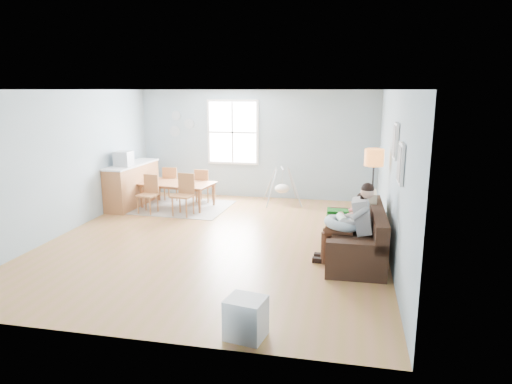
% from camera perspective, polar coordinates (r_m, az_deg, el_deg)
% --- Properties ---
extents(room, '(8.40, 9.40, 3.90)m').
position_cam_1_polar(room, '(8.04, -5.05, 10.64)').
color(room, '#A7793B').
extents(window, '(1.32, 0.08, 1.62)m').
position_cam_1_polar(window, '(11.58, -2.92, 7.46)').
color(window, white).
rests_on(window, room).
extents(pictures, '(0.05, 1.34, 0.74)m').
position_cam_1_polar(pictures, '(6.74, 17.32, 4.86)').
color(pictures, white).
rests_on(pictures, room).
extents(wall_plates, '(0.67, 0.02, 0.66)m').
position_cam_1_polar(wall_plates, '(12.00, -9.49, 8.35)').
color(wall_plates, '#8FA1AC').
rests_on(wall_plates, room).
extents(sofa, '(0.91, 2.07, 0.83)m').
position_cam_1_polar(sofa, '(7.68, 12.71, -5.89)').
color(sofa, black).
rests_on(sofa, room).
extents(green_throw, '(0.96, 0.84, 0.04)m').
position_cam_1_polar(green_throw, '(8.27, 12.10, -2.83)').
color(green_throw, '#155C16').
rests_on(green_throw, sofa).
extents(beige_pillow, '(0.14, 0.49, 0.49)m').
position_cam_1_polar(beige_pillow, '(8.08, 14.27, -1.65)').
color(beige_pillow, '#B9AF8D').
rests_on(beige_pillow, sofa).
extents(father, '(0.92, 0.43, 1.32)m').
position_cam_1_polar(father, '(7.28, 11.89, -3.51)').
color(father, gray).
rests_on(father, sofa).
extents(nursing_pillow, '(0.65, 0.63, 0.23)m').
position_cam_1_polar(nursing_pillow, '(7.29, 10.66, -3.87)').
color(nursing_pillow, '#A8C1D2').
rests_on(nursing_pillow, father).
extents(infant, '(0.20, 0.38, 0.14)m').
position_cam_1_polar(infant, '(7.30, 10.66, -3.21)').
color(infant, silver).
rests_on(infant, nursing_pillow).
extents(toddler, '(0.54, 0.27, 0.84)m').
position_cam_1_polar(toddler, '(7.75, 12.25, -2.53)').
color(toddler, silver).
rests_on(toddler, sofa).
extents(floor_lamp, '(0.34, 0.34, 1.68)m').
position_cam_1_polar(floor_lamp, '(8.36, 14.51, 3.24)').
color(floor_lamp, black).
rests_on(floor_lamp, room).
extents(storage_cube, '(0.48, 0.44, 0.46)m').
position_cam_1_polar(storage_cube, '(5.24, -1.36, -15.44)').
color(storage_cube, silver).
rests_on(storage_cube, room).
extents(rug, '(2.43, 1.89, 0.01)m').
position_cam_1_polar(rug, '(10.88, -9.74, -1.84)').
color(rug, gray).
rests_on(rug, room).
extents(dining_table, '(1.76, 1.14, 0.58)m').
position_cam_1_polar(dining_table, '(10.81, -9.79, -0.38)').
color(dining_table, brown).
rests_on(dining_table, rug).
extents(chair_sw, '(0.43, 0.43, 0.85)m').
position_cam_1_polar(chair_sw, '(10.44, -13.22, 0.04)').
color(chair_sw, '#9F6237').
rests_on(chair_sw, rug).
extents(chair_se, '(0.46, 0.46, 0.91)m').
position_cam_1_polar(chair_se, '(10.08, -8.94, 0.03)').
color(chair_se, '#9F6237').
rests_on(chair_se, rug).
extents(chair_nw, '(0.40, 0.40, 0.85)m').
position_cam_1_polar(chair_nw, '(11.46, -10.54, 1.27)').
color(chair_nw, '#9F6237').
rests_on(chair_nw, rug).
extents(chair_ne, '(0.40, 0.40, 0.83)m').
position_cam_1_polar(chair_ne, '(11.15, -6.63, 1.02)').
color(chair_ne, '#9F6237').
rests_on(chair_ne, rug).
extents(counter, '(0.63, 1.83, 1.01)m').
position_cam_1_polar(counter, '(11.16, -15.21, 0.92)').
color(counter, brown).
rests_on(counter, room).
extents(monitor, '(0.36, 0.34, 0.34)m').
position_cam_1_polar(monitor, '(10.75, -16.25, 4.03)').
color(monitor, '#A8A8AD').
rests_on(monitor, counter).
extents(baby_swing, '(1.05, 1.06, 0.88)m').
position_cam_1_polar(baby_swing, '(10.97, 3.29, 0.52)').
color(baby_swing, '#A8A8AD').
rests_on(baby_swing, room).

